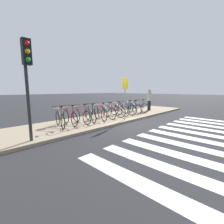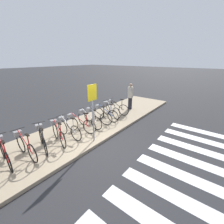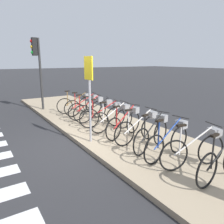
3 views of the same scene
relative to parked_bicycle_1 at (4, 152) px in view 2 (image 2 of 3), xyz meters
The scene contains 15 objects.
ground_plane 3.08m from the parked_bicycle_1, 29.74° to the right, with size 120.00×120.00×0.00m, color #2D2D30.
sidewalk 2.68m from the parked_bicycle_1, ahead, with size 15.89×2.93×0.12m.
parked_bicycle_1 is the anchor object (origin of this frame).
parked_bicycle_2 0.59m from the parked_bicycle_1, ahead, with size 0.46×1.59×0.98m.
parked_bicycle_3 1.20m from the parked_bicycle_1, ahead, with size 0.65×1.52×0.98m.
parked_bicycle_4 1.82m from the parked_bicycle_1, ahead, with size 0.59×1.54×0.98m.
parked_bicycle_5 2.31m from the parked_bicycle_1, ahead, with size 0.46×1.59×0.98m.
parked_bicycle_6 2.92m from the parked_bicycle_1, ahead, with size 0.59×1.54×0.98m.
parked_bicycle_7 3.53m from the parked_bicycle_1, ahead, with size 0.46×1.59×0.98m.
parked_bicycle_8 4.08m from the parked_bicycle_1, ahead, with size 0.60×1.54×0.98m.
parked_bicycle_9 4.66m from the parked_bicycle_1, ahead, with size 0.46×1.59×0.98m.
parked_bicycle_10 5.31m from the parked_bicycle_1, ahead, with size 0.55×1.55×0.98m.
parked_bicycle_11 5.87m from the parked_bicycle_1, ahead, with size 0.46×1.59×0.98m.
pedestrian 7.23m from the parked_bicycle_1, ahead, with size 0.34×0.34×1.70m.
sign_post 3.23m from the parked_bicycle_1, 23.63° to the right, with size 0.44×0.07×2.31m.
Camera 2 is at (-3.68, -3.64, 3.31)m, focal length 24.00 mm.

